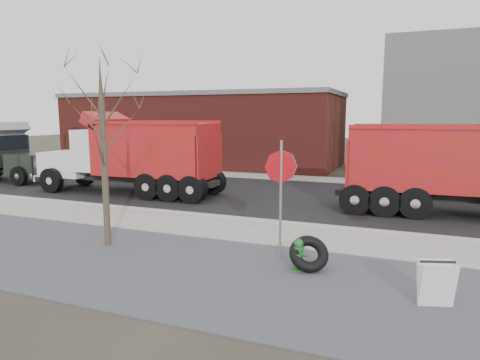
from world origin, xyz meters
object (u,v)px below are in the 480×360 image
at_px(fire_hydrant, 298,256).
at_px(truck_tire, 309,254).
at_px(sandwich_board, 436,284).
at_px(dump_truck_red_b, 134,153).
at_px(stop_sign, 281,180).
at_px(dump_truck_red_a, 457,165).

xyz_separation_m(fire_hydrant, truck_tire, (0.23, 0.06, 0.06)).
bearing_deg(sandwich_board, dump_truck_red_b, 129.91).
height_order(fire_hydrant, stop_sign, stop_sign).
xyz_separation_m(stop_sign, dump_truck_red_b, (-8.88, 6.39, -0.14)).
relative_size(fire_hydrant, truck_tire, 0.65).
bearing_deg(dump_truck_red_a, stop_sign, -125.39).
bearing_deg(truck_tire, sandwich_board, -21.70).
bearing_deg(dump_truck_red_b, truck_tire, 143.28).
distance_m(truck_tire, dump_truck_red_a, 8.49).
relative_size(truck_tire, stop_sign, 0.39).
distance_m(dump_truck_red_a, dump_truck_red_b, 13.44).
height_order(dump_truck_red_a, dump_truck_red_b, dump_truck_red_b).
height_order(fire_hydrant, truck_tire, truck_tire).
height_order(truck_tire, dump_truck_red_a, dump_truck_red_a).
distance_m(truck_tire, dump_truck_red_b, 12.02).
distance_m(fire_hydrant, dump_truck_red_b, 11.88).
distance_m(fire_hydrant, stop_sign, 1.89).
distance_m(stop_sign, dump_truck_red_a, 8.35).
distance_m(fire_hydrant, dump_truck_red_a, 8.66).
xyz_separation_m(fire_hydrant, sandwich_board, (2.91, -1.00, 0.13)).
bearing_deg(sandwich_board, truck_tire, 140.87).
bearing_deg(dump_truck_red_b, dump_truck_red_a, -178.82).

